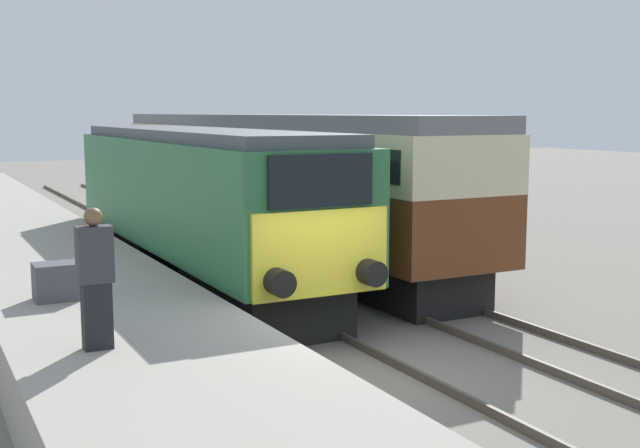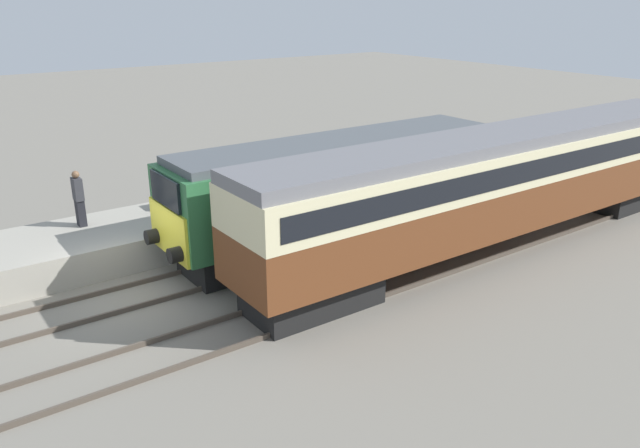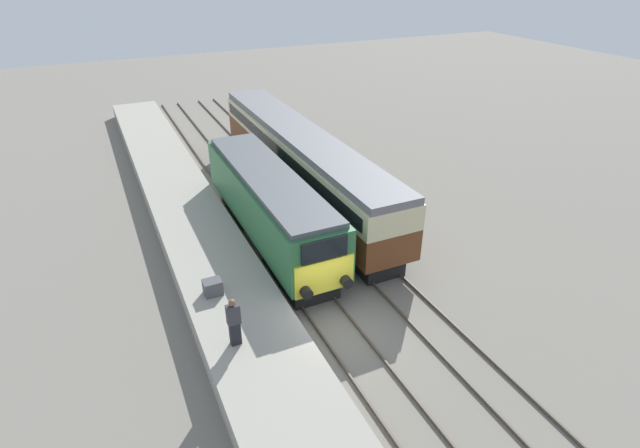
{
  "view_description": "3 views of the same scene",
  "coord_description": "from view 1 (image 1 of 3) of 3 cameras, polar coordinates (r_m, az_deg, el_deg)",
  "views": [
    {
      "loc": [
        -6.04,
        -10.07,
        4.02
      ],
      "look_at": [
        0.0,
        1.5,
        2.2
      ],
      "focal_mm": 45.0,
      "sensor_mm": 36.0,
      "label": 1
    },
    {
      "loc": [
        15.89,
        -4.65,
        7.97
      ],
      "look_at": [
        1.7,
        5.5,
        1.6
      ],
      "focal_mm": 35.0,
      "sensor_mm": 36.0,
      "label": 2
    },
    {
      "loc": [
        -6.8,
        -12.72,
        12.67
      ],
      "look_at": [
        1.7,
        5.5,
        1.6
      ],
      "focal_mm": 28.0,
      "sensor_mm": 36.0,
      "label": 3
    }
  ],
  "objects": [
    {
      "name": "platform_left",
      "position": [
        18.61,
        -18.64,
        -3.37
      ],
      "size": [
        3.5,
        50.0,
        1.02
      ],
      "color": "#9E998C",
      "rests_on": "ground_plane"
    },
    {
      "name": "rails_near_track",
      "position": [
        16.71,
        -5.61,
        -5.78
      ],
      "size": [
        1.51,
        60.0,
        0.14
      ],
      "color": "#4C4238",
      "rests_on": "ground_plane"
    },
    {
      "name": "rails_far_track",
      "position": [
        18.21,
        4.39,
        -4.62
      ],
      "size": [
        1.5,
        60.0,
        0.14
      ],
      "color": "#4C4238",
      "rests_on": "ground_plane"
    },
    {
      "name": "ground_plane",
      "position": [
        12.41,
        3.26,
        -10.99
      ],
      "size": [
        120.0,
        120.0,
        0.0
      ],
      "primitive_type": "plane",
      "color": "slate"
    },
    {
      "name": "locomotive",
      "position": [
        18.69,
        -8.57,
        1.69
      ],
      "size": [
        2.7,
        12.52,
        3.65
      ],
      "color": "black",
      "rests_on": "ground_plane"
    },
    {
      "name": "luggage_crate",
      "position": [
        13.65,
        -18.24,
        -3.9
      ],
      "size": [
        0.7,
        0.56,
        0.6
      ],
      "color": "#4C4C51",
      "rests_on": "platform_left"
    },
    {
      "name": "passenger_carriage",
      "position": [
        23.76,
        -4.12,
        4.04
      ],
      "size": [
        2.75,
        19.71,
        3.96
      ],
      "color": "black",
      "rests_on": "ground_plane"
    },
    {
      "name": "person_on_platform",
      "position": [
        10.58,
        -15.67,
        -3.76
      ],
      "size": [
        0.44,
        0.26,
        1.82
      ],
      "color": "black",
      "rests_on": "platform_left"
    }
  ]
}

